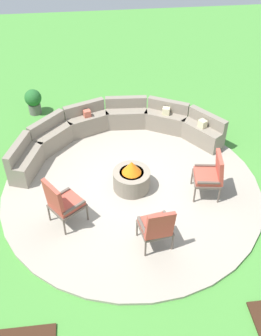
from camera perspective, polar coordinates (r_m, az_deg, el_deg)
The scene contains 9 objects.
ground_plane at distance 8.62m, azimuth 0.16°, elevation -3.14°, with size 24.00×24.00×0.00m, color #478C38.
patio_circle at distance 8.60m, azimuth 0.16°, elevation -2.99°, with size 5.67×5.67×0.06m, color #9E9384.
fire_pit at distance 8.39m, azimuth 0.16°, elevation -1.44°, with size 0.81×0.81×0.72m.
curved_stone_bench at distance 9.78m, azimuth -2.72°, elevation 5.65°, with size 5.16×2.49×0.79m.
lounge_chair_front_left at distance 7.56m, azimuth -10.05°, elevation -4.97°, with size 0.81×0.82×1.16m.
lounge_chair_front_right at distance 7.09m, azimuth 3.88°, elevation -8.57°, with size 0.65×0.64×1.01m.
lounge_chair_back_left at distance 8.27m, azimuth 11.79°, elevation -0.85°, with size 0.66×0.68×1.02m.
potted_plant_2 at distance 11.34m, azimuth -13.79°, elevation 9.35°, with size 0.30×0.30×0.58m.
potted_plant_3 at distance 11.26m, azimuth -14.08°, elevation 9.63°, with size 0.46×0.46×0.72m.
Camera 1 is at (-0.76, -6.23, 5.92)m, focal length 41.43 mm.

